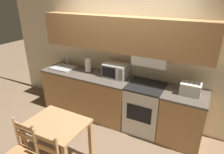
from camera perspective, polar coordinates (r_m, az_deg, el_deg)
The scene contains 10 objects.
ground_plane at distance 4.48m, azimuth 2.91°, elevation -9.92°, with size 16.00×16.00×0.00m, color #7F664C.
wall_back at distance 3.81m, azimuth 3.13°, elevation 8.71°, with size 5.66×0.38×2.55m.
lower_counter_main at distance 4.30m, azimuth -7.06°, elevation -4.48°, with size 1.92×0.66×0.91m.
lower_counter_right_stub at distance 3.68m, azimuth 19.49°, elevation -10.93°, with size 0.71×0.66×0.91m.
stove_range at distance 3.80m, azimuth 9.31°, elevation -8.64°, with size 0.64×0.63×0.91m.
microwave at distance 3.86m, azimuth 1.24°, elevation 1.98°, with size 0.46×0.36×0.27m.
toaster at distance 3.42m, azimuth 21.52°, elevation -3.19°, with size 0.32×0.21×0.20m.
sink_basin at distance 4.47m, azimuth -13.75°, elevation 2.71°, with size 0.47×0.38×0.25m.
paper_towel_roll at distance 4.12m, azimuth -6.87°, elevation 3.30°, with size 0.14×0.14×0.28m.
dining_table at distance 3.08m, azimuth -15.41°, elevation -14.48°, with size 0.83×0.64×0.73m.
Camera 1 is at (1.56, -3.41, 2.44)m, focal length 32.00 mm.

